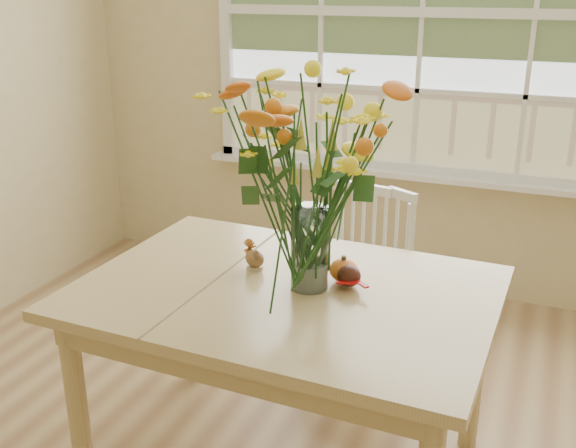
% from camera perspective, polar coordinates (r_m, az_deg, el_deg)
% --- Properties ---
extents(wall_back, '(4.00, 0.02, 2.70)m').
position_cam_1_polar(wall_back, '(3.74, 11.22, 14.14)').
color(wall_back, '#CCBB82').
rests_on(wall_back, floor).
extents(window, '(2.42, 0.12, 1.74)m').
position_cam_1_polar(window, '(3.69, 11.30, 16.90)').
color(window, silver).
rests_on(window, wall_back).
extents(dining_table, '(1.40, 1.03, 0.73)m').
position_cam_1_polar(dining_table, '(2.31, -0.19, -7.43)').
color(dining_table, tan).
rests_on(dining_table, floor).
extents(windsor_chair, '(0.46, 0.44, 0.85)m').
position_cam_1_polar(windsor_chair, '(3.01, 6.41, -4.26)').
color(windsor_chair, white).
rests_on(windsor_chair, floor).
extents(flower_vase, '(0.59, 0.59, 0.70)m').
position_cam_1_polar(flower_vase, '(2.13, 1.93, 4.94)').
color(flower_vase, white).
rests_on(flower_vase, dining_table).
extents(pumpkin, '(0.10, 0.10, 0.08)m').
position_cam_1_polar(pumpkin, '(2.31, 4.71, -4.00)').
color(pumpkin, '#E2581A').
rests_on(pumpkin, dining_table).
extents(turkey_figurine, '(0.09, 0.08, 0.10)m').
position_cam_1_polar(turkey_figurine, '(2.40, -2.84, -2.95)').
color(turkey_figurine, '#CCB78C').
rests_on(turkey_figurine, dining_table).
extents(dark_gourd, '(0.13, 0.10, 0.07)m').
position_cam_1_polar(dark_gourd, '(2.27, 5.18, -4.49)').
color(dark_gourd, '#38160F').
rests_on(dark_gourd, dining_table).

